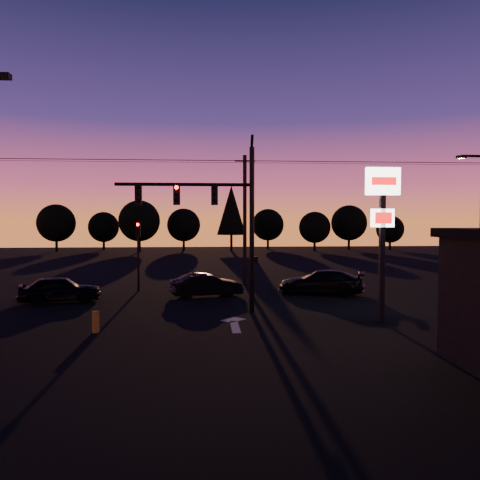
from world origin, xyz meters
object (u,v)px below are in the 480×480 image
Objects in this scene: streetlight at (480,222)px; bollard at (96,322)px; traffic_signal_mast at (219,211)px; car_mid at (207,285)px; car_left at (60,289)px; secondary_signal at (138,246)px; pylon_sign at (382,211)px; car_right at (321,282)px.

streetlight is 20.10m from bollard.
bollard is at bearing -165.22° from streetlight.
traffic_signal_mast is 6.53m from car_mid.
car_mid is at bearing -94.62° from car_left.
secondary_signal is at bearing 162.44° from streetlight.
car_right is (-0.74, 7.81, -4.17)m from pylon_sign.
streetlight is at bearing -17.56° from secondary_signal.
streetlight is 1.56× the size of car_right.
car_left is at bearing 174.68° from streetlight.
car_right reaches higher than car_left.
car_mid reaches higher than bollard.
car_left is 0.84× the size of car_right.
bollard is (-5.04, -3.52, -4.51)m from traffic_signal_mast.
bollard is at bearing -175.18° from pylon_sign.
traffic_signal_mast is 1.68× the size of car_right.
car_mid is 6.96m from car_right.
pylon_sign is (7.10, -2.49, -0.02)m from traffic_signal_mast.
car_left is at bearing 116.36° from bollard.
car_left is at bearing 157.16° from traffic_signal_mast.
secondary_signal is at bearing 89.30° from bollard.
secondary_signal reaches higher than car_left.
pylon_sign is 12.98m from bollard.
car_right reaches higher than bollard.
car_mid is (-14.59, 3.41, -3.74)m from streetlight.
car_mid is at bearing 136.03° from pylon_sign.
secondary_signal is 1.05× the size of car_mid.
streetlight is at bearing 6.14° from traffic_signal_mast.
secondary_signal reaches higher than bollard.
car_left is 1.03× the size of car_mid.
traffic_signal_mast is at bearing 172.64° from car_mid.
pylon_sign is 1.59× the size of car_left.
streetlight reaches higher than car_left.
secondary_signal reaches higher than car_mid.
secondary_signal is 0.85× the size of car_right.
car_left is at bearing -64.60° from car_right.
secondary_signal is 19.89m from streetlight.
car_mid is (4.45, 8.44, 0.26)m from bollard.
car_mid is (-0.59, 4.92, -4.25)m from traffic_signal_mast.
traffic_signal_mast is at bearing -126.78° from car_left.
bollard is (-0.13, -11.01, -2.43)m from secondary_signal.
streetlight is at bearing -117.32° from car_mid.
pylon_sign is 17.33m from car_left.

